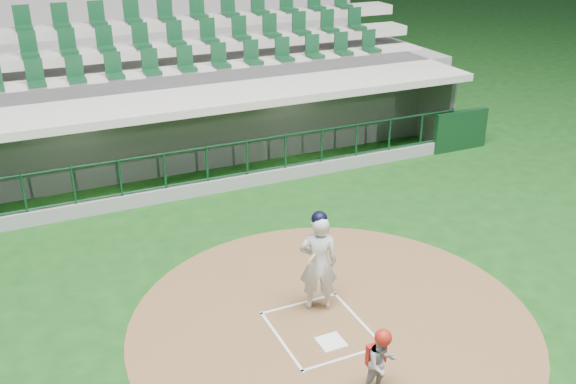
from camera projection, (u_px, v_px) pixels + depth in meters
name	position (u px, v px, depth m)	size (l,w,h in m)	color
ground	(313.00, 320.00, 11.37)	(120.00, 120.00, 0.00)	#113E12
dirt_circle	(333.00, 322.00, 11.32)	(7.20, 7.20, 0.01)	brown
home_plate	(331.00, 342.00, 10.78)	(0.43, 0.43, 0.02)	white
batter_box_chalk	(320.00, 329.00, 11.12)	(1.55, 1.80, 0.01)	white
dugout_structure	(189.00, 135.00, 17.49)	(16.40, 3.70, 3.00)	gray
seating_deck	(157.00, 91.00, 19.82)	(17.00, 6.72, 5.15)	gray
batter	(318.00, 261.00, 11.33)	(0.94, 0.98, 1.95)	silver
catcher	(381.00, 361.00, 9.48)	(0.53, 0.42, 1.13)	#95959B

